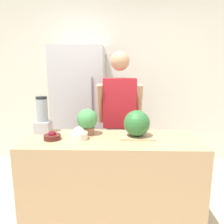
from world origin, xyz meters
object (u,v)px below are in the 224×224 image
Objects in this scene: watermelon at (137,123)px; bowl_cherries at (52,136)px; refrigerator at (80,109)px; bowl_cream at (79,134)px; blender at (43,117)px; potted_plant at (87,121)px; person at (120,121)px.

bowl_cherries is (-0.79, -0.09, -0.11)m from watermelon.
bowl_cream is at bearing -80.66° from refrigerator.
bowl_cherries is at bearing -54.03° from blender.
blender is 1.43× the size of potted_plant.
refrigerator reaches higher than watermelon.
person is at bearing 47.15° from bowl_cherries.
potted_plant is at bearing -122.46° from person.
bowl_cream is (0.21, -1.30, 0.01)m from refrigerator.
blender is (-0.16, 0.22, 0.13)m from bowl_cherries.
refrigerator is at bearing 121.71° from watermelon.
watermelon is at bearing 7.86° from bowl_cream.
refrigerator is at bearing 80.10° from blender.
refrigerator is at bearing 133.35° from person.
person reaches higher than bowl_cream.
person reaches higher than bowl_cherries.
refrigerator reaches higher than bowl_cream.
refrigerator reaches higher than person.
bowl_cream is at bearing 3.09° from bowl_cherries.
bowl_cherries is (-0.63, -0.68, 0.01)m from person.
bowl_cream is 0.19m from potted_plant.
bowl_cream reaches higher than bowl_cherries.
person reaches higher than potted_plant.
potted_plant is (-0.49, 0.08, 0.00)m from watermelon.
potted_plant reaches higher than bowl_cream.
potted_plant is at bearing -5.87° from blender.
watermelon reaches higher than potted_plant.
watermelon is 0.80m from bowl_cherries.
potted_plant is (0.46, -0.05, -0.02)m from blender.
potted_plant is (0.06, 0.16, 0.10)m from bowl_cream.
bowl_cream is (-0.38, -0.67, 0.03)m from person.
refrigerator is 1.06× the size of person.
bowl_cherries is at bearing -91.49° from refrigerator.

